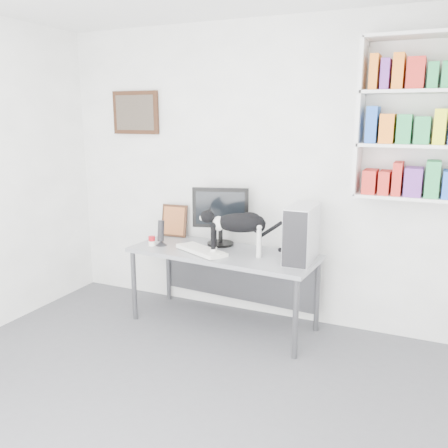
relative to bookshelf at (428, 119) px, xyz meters
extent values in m
cube|color=#535458|center=(-1.40, -1.85, -1.85)|extent=(4.00, 4.00, 0.01)
cube|color=white|center=(-1.40, 0.15, -0.50)|extent=(4.00, 0.01, 2.70)
cube|color=white|center=(0.00, 0.00, 0.00)|extent=(1.03, 0.28, 1.24)
cube|color=#3E2314|center=(-2.70, 0.12, 0.05)|extent=(0.52, 0.04, 0.42)
cube|color=gray|center=(-1.57, -0.26, -1.50)|extent=(1.72, 0.77, 0.70)
cube|color=black|center=(-1.68, -0.07, -0.88)|extent=(0.56, 0.39, 0.55)
cube|color=white|center=(-1.73, -0.37, -1.13)|extent=(0.54, 0.40, 0.04)
cube|color=silver|center=(-0.87, -0.24, -0.92)|extent=(0.21, 0.47, 0.46)
cylinder|color=black|center=(-2.18, -0.32, -1.03)|extent=(0.12, 0.12, 0.25)
cube|color=#3E2314|center=(-2.24, 0.04, -0.99)|extent=(0.27, 0.13, 0.33)
cylinder|color=#B50F19|center=(-2.25, -0.36, -1.11)|extent=(0.07, 0.07, 0.09)
camera|label=1|loc=(0.08, -3.95, 0.03)|focal=38.00mm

